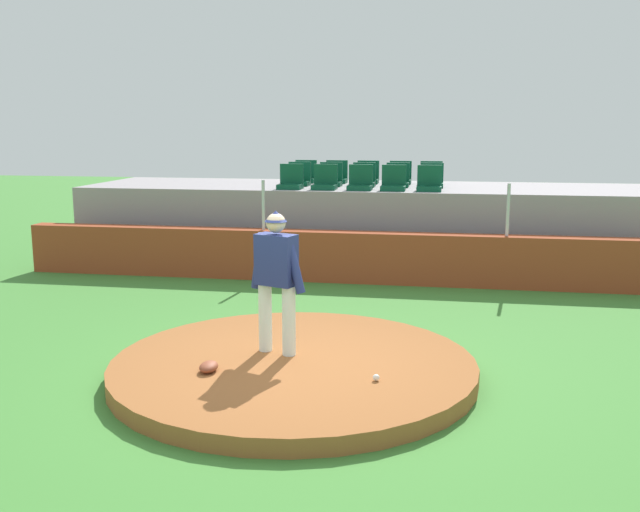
% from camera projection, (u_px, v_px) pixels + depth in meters
% --- Properties ---
extents(ground_plane, '(60.00, 60.00, 0.00)m').
position_uv_depth(ground_plane, '(294.00, 375.00, 8.25)').
color(ground_plane, '#3F8033').
extents(pitchers_mound, '(4.24, 4.24, 0.19)m').
position_uv_depth(pitchers_mound, '(294.00, 367.00, 8.23)').
color(pitchers_mound, '#98582D').
rests_on(pitchers_mound, ground_plane).
extents(pitcher, '(0.74, 0.40, 1.71)m').
position_uv_depth(pitcher, '(276.00, 272.00, 8.29)').
color(pitcher, white).
rests_on(pitcher, pitchers_mound).
extents(baseball, '(0.07, 0.07, 0.07)m').
position_uv_depth(baseball, '(376.00, 378.00, 7.52)').
color(baseball, white).
rests_on(baseball, pitchers_mound).
extents(fielding_glove, '(0.21, 0.31, 0.11)m').
position_uv_depth(fielding_glove, '(209.00, 367.00, 7.81)').
color(fielding_glove, brown).
rests_on(fielding_glove, pitchers_mound).
extents(brick_barrier, '(12.69, 0.40, 0.94)m').
position_uv_depth(brick_barrier, '(351.00, 257.00, 13.13)').
color(brick_barrier, '#963D21').
rests_on(brick_barrier, ground_plane).
extents(fence_post_left, '(0.06, 0.06, 0.93)m').
position_uv_depth(fence_post_left, '(263.00, 205.00, 13.24)').
color(fence_post_left, silver).
rests_on(fence_post_left, brick_barrier).
extents(fence_post_right, '(0.06, 0.06, 0.93)m').
position_uv_depth(fence_post_right, '(508.00, 210.00, 12.48)').
color(fence_post_right, silver).
rests_on(fence_post_right, brick_barrier).
extents(bleacher_platform, '(11.88, 3.05, 1.61)m').
position_uv_depth(bleacher_platform, '(364.00, 223.00, 15.27)').
color(bleacher_platform, gray).
rests_on(bleacher_platform, ground_plane).
extents(stadium_chair_0, '(0.48, 0.44, 0.50)m').
position_uv_depth(stadium_chair_0, '(291.00, 181.00, 14.34)').
color(stadium_chair_0, '#0C4A2F').
rests_on(stadium_chair_0, bleacher_platform).
extents(stadium_chair_1, '(0.48, 0.44, 0.50)m').
position_uv_depth(stadium_chair_1, '(325.00, 182.00, 14.23)').
color(stadium_chair_1, '#0C4A2F').
rests_on(stadium_chair_1, bleacher_platform).
extents(stadium_chair_2, '(0.48, 0.44, 0.50)m').
position_uv_depth(stadium_chair_2, '(360.00, 182.00, 14.11)').
color(stadium_chair_2, '#0C4A2F').
rests_on(stadium_chair_2, bleacher_platform).
extents(stadium_chair_3, '(0.48, 0.44, 0.50)m').
position_uv_depth(stadium_chair_3, '(393.00, 182.00, 14.00)').
color(stadium_chair_3, '#0C4A2F').
rests_on(stadium_chair_3, bleacher_platform).
extents(stadium_chair_4, '(0.48, 0.44, 0.50)m').
position_uv_depth(stadium_chair_4, '(429.00, 183.00, 13.89)').
color(stadium_chair_4, '#0C4A2F').
rests_on(stadium_chair_4, bleacher_platform).
extents(stadium_chair_5, '(0.48, 0.44, 0.50)m').
position_uv_depth(stadium_chair_5, '(299.00, 178.00, 15.14)').
color(stadium_chair_5, '#0C4A2F').
rests_on(stadium_chair_5, bleacher_platform).
extents(stadium_chair_6, '(0.48, 0.44, 0.50)m').
position_uv_depth(stadium_chair_6, '(331.00, 179.00, 15.02)').
color(stadium_chair_6, '#0C4A2F').
rests_on(stadium_chair_6, bleacher_platform).
extents(stadium_chair_7, '(0.48, 0.44, 0.50)m').
position_uv_depth(stadium_chair_7, '(364.00, 179.00, 14.88)').
color(stadium_chair_7, '#0C4A2F').
rests_on(stadium_chair_7, bleacher_platform).
extents(stadium_chair_8, '(0.48, 0.44, 0.50)m').
position_uv_depth(stadium_chair_8, '(398.00, 179.00, 14.82)').
color(stadium_chair_8, '#0C4A2F').
rests_on(stadium_chair_8, bleacher_platform).
extents(stadium_chair_9, '(0.48, 0.44, 0.50)m').
position_uv_depth(stadium_chair_9, '(432.00, 180.00, 14.69)').
color(stadium_chair_9, '#0C4A2F').
rests_on(stadium_chair_9, bleacher_platform).
extents(stadium_chair_10, '(0.48, 0.44, 0.50)m').
position_uv_depth(stadium_chair_10, '(305.00, 176.00, 15.93)').
color(stadium_chair_10, '#0C4A2F').
rests_on(stadium_chair_10, bleacher_platform).
extents(stadium_chair_11, '(0.48, 0.44, 0.50)m').
position_uv_depth(stadium_chair_11, '(336.00, 176.00, 15.83)').
color(stadium_chair_11, '#0C4A2F').
rests_on(stadium_chair_11, bleacher_platform).
extents(stadium_chair_12, '(0.48, 0.44, 0.50)m').
position_uv_depth(stadium_chair_12, '(368.00, 176.00, 15.69)').
color(stadium_chair_12, '#0C4A2F').
rests_on(stadium_chair_12, bleacher_platform).
extents(stadium_chair_13, '(0.48, 0.44, 0.50)m').
position_uv_depth(stadium_chair_13, '(400.00, 177.00, 15.57)').
color(stadium_chair_13, '#0C4A2F').
rests_on(stadium_chair_13, bleacher_platform).
extents(stadium_chair_14, '(0.48, 0.44, 0.50)m').
position_uv_depth(stadium_chair_14, '(431.00, 177.00, 15.47)').
color(stadium_chair_14, '#0C4A2F').
rests_on(stadium_chair_14, bleacher_platform).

